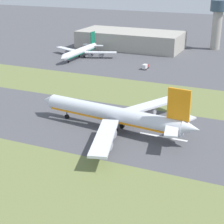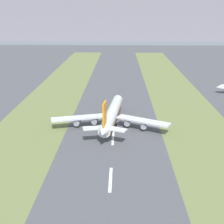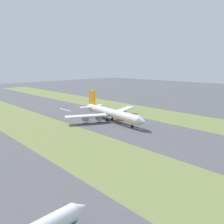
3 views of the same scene
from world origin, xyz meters
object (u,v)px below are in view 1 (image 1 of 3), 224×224
at_px(airplane_parked_apron, 81,51).
at_px(service_truck, 145,66).
at_px(terminal_building, 130,40).
at_px(control_tower, 218,19).
at_px(airplane_main_jet, 116,115).

bearing_deg(airplane_parked_apron, service_truck, -103.62).
height_order(terminal_building, control_tower, control_tower).
relative_size(airplane_main_jet, service_truck, 11.19).
bearing_deg(control_tower, airplane_parked_apron, 129.60).
bearing_deg(service_truck, terminal_building, 29.32).
height_order(airplane_main_jet, terminal_building, airplane_main_jet).
xyz_separation_m(airplane_parked_apron, service_truck, (-12.30, -50.77, -2.82)).
xyz_separation_m(airplane_main_jet, airplane_parked_apron, (103.77, 70.83, -1.54)).
bearing_deg(service_truck, airplane_main_jet, -167.63).
distance_m(airplane_main_jet, control_tower, 170.46).
bearing_deg(control_tower, service_truck, 159.84).
distance_m(terminal_building, control_tower, 65.88).
height_order(terminal_building, service_truck, terminal_building).
distance_m(terminal_building, service_truck, 64.28).
height_order(airplane_main_jet, airplane_parked_apron, airplane_main_jet).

